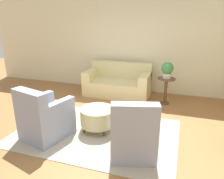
% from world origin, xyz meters
% --- Properties ---
extents(ground_plane, '(16.00, 16.00, 0.00)m').
position_xyz_m(ground_plane, '(0.00, 0.00, 0.00)').
color(ground_plane, '#996638').
extents(wall_back, '(9.70, 0.12, 2.80)m').
position_xyz_m(wall_back, '(0.00, 2.91, 1.40)').
color(wall_back, beige).
rests_on(wall_back, ground_plane).
extents(rug, '(3.14, 2.09, 0.01)m').
position_xyz_m(rug, '(0.00, 0.00, 0.01)').
color(rug, '#B2A893').
rests_on(rug, ground_plane).
extents(couch, '(1.85, 0.92, 0.92)m').
position_xyz_m(couch, '(-0.24, 2.30, 0.33)').
color(couch, beige).
rests_on(couch, ground_plane).
extents(armchair_left, '(0.90, 0.98, 1.00)m').
position_xyz_m(armchair_left, '(-0.85, -0.45, 0.39)').
color(armchair_left, '#8E99B2').
rests_on(armchair_left, rug).
extents(armchair_right, '(0.90, 0.98, 1.00)m').
position_xyz_m(armchair_right, '(0.85, -0.45, 0.39)').
color(armchair_right, '#8E99B2').
rests_on(armchair_right, rug).
extents(ottoman_table, '(0.69, 0.69, 0.46)m').
position_xyz_m(ottoman_table, '(-0.02, 0.13, 0.30)').
color(ottoman_table, beige).
rests_on(ottoman_table, rug).
extents(side_table, '(0.45, 0.45, 0.69)m').
position_xyz_m(side_table, '(1.14, 2.02, 0.46)').
color(side_table, brown).
rests_on(side_table, ground_plane).
extents(potted_plant_on_side_table, '(0.31, 0.31, 0.42)m').
position_xyz_m(potted_plant_on_side_table, '(1.14, 2.02, 0.92)').
color(potted_plant_on_side_table, beige).
rests_on(potted_plant_on_side_table, side_table).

